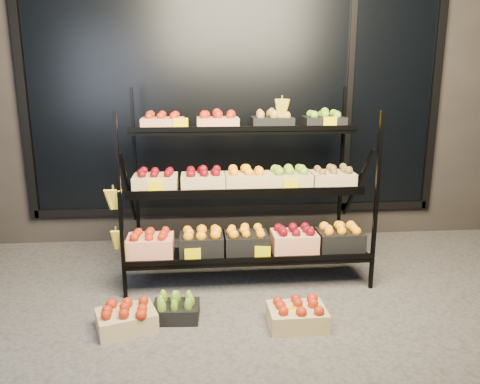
{
  "coord_description": "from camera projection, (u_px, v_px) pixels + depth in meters",
  "views": [
    {
      "loc": [
        -0.41,
        -3.38,
        1.74
      ],
      "look_at": [
        -0.06,
        0.55,
        0.78
      ],
      "focal_mm": 35.0,
      "sensor_mm": 36.0,
      "label": 1
    }
  ],
  "objects": [
    {
      "name": "floor_crate_left",
      "position": [
        126.0,
        317.0,
        3.31
      ],
      "size": [
        0.47,
        0.4,
        0.2
      ],
      "rotation": [
        0.0,
        0.0,
        0.32
      ],
      "color": "tan",
      "rests_on": "ground"
    },
    {
      "name": "floor_crate_midright",
      "position": [
        297.0,
        314.0,
        3.35
      ],
      "size": [
        0.41,
        0.3,
        0.2
      ],
      "rotation": [
        0.0,
        0.0,
        0.01
      ],
      "color": "tan",
      "rests_on": "ground"
    },
    {
      "name": "floor_crate_midleft",
      "position": [
        176.0,
        308.0,
        3.46
      ],
      "size": [
        0.35,
        0.27,
        0.18
      ],
      "rotation": [
        0.0,
        0.0,
        -0.06
      ],
      "color": "black",
      "rests_on": "ground"
    },
    {
      "name": "display_rack",
      "position": [
        245.0,
        190.0,
        4.11
      ],
      "size": [
        2.18,
        1.02,
        1.68
      ],
      "color": "black",
      "rests_on": "ground"
    },
    {
      "name": "ground",
      "position": [
        253.0,
        303.0,
        3.72
      ],
      "size": [
        24.0,
        24.0,
        0.0
      ],
      "primitive_type": "plane",
      "color": "#514F4C",
      "rests_on": "ground"
    },
    {
      "name": "building",
      "position": [
        230.0,
        77.0,
        5.81
      ],
      "size": [
        6.0,
        2.08,
        3.5
      ],
      "color": "#2D2826",
      "rests_on": "ground"
    },
    {
      "name": "tag_floor_b",
      "position": [
        292.0,
        320.0,
        3.34
      ],
      "size": [
        0.13,
        0.01,
        0.12
      ],
      "primitive_type": "cube",
      "color": "#EDD600",
      "rests_on": "ground"
    }
  ]
}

